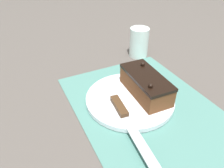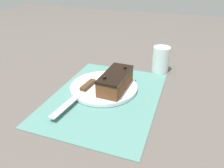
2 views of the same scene
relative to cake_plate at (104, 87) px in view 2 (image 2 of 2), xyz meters
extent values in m
plane|color=#544C47|center=(0.04, 0.02, -0.01)|extent=(3.00, 3.00, 0.00)
cube|color=slate|center=(0.04, 0.02, -0.01)|extent=(0.46, 0.34, 0.00)
cylinder|color=white|center=(0.00, 0.00, 0.00)|extent=(0.23, 0.23, 0.01)
cube|color=brown|center=(0.00, 0.04, 0.03)|extent=(0.16, 0.08, 0.05)
cube|color=black|center=(0.00, 0.04, 0.06)|extent=(0.17, 0.08, 0.01)
sphere|color=black|center=(-0.04, 0.06, 0.07)|extent=(0.01, 0.01, 0.01)
sphere|color=black|center=(0.05, 0.03, 0.07)|extent=(0.01, 0.01, 0.01)
cube|color=#472D19|center=(0.03, -0.05, 0.01)|extent=(0.08, 0.03, 0.01)
cube|color=#B7BABF|center=(0.14, -0.06, 0.01)|extent=(0.16, 0.04, 0.00)
cylinder|color=silver|center=(-0.22, 0.16, 0.04)|extent=(0.07, 0.07, 0.10)
camera|label=1|loc=(0.38, -0.24, 0.36)|focal=35.00mm
camera|label=2|loc=(0.61, 0.25, 0.38)|focal=35.00mm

